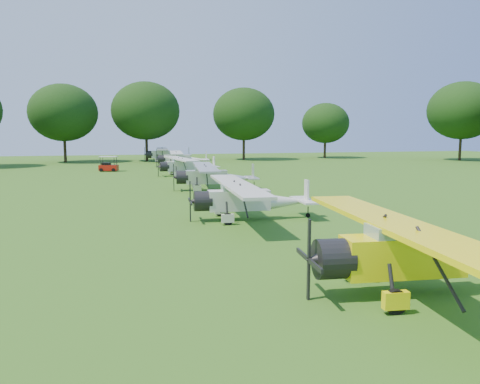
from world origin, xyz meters
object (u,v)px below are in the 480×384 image
(aircraft_4, at_px, (213,175))
(aircraft_3, at_px, (248,197))
(aircraft_2, at_px, (420,248))
(aircraft_7, at_px, (166,153))
(golf_cart, at_px, (108,166))
(aircraft_5, at_px, (186,164))
(aircraft_6, at_px, (181,158))

(aircraft_4, bearing_deg, aircraft_3, -86.59)
(aircraft_2, bearing_deg, aircraft_7, 96.44)
(aircraft_4, xyz_separation_m, golf_cart, (-8.48, 21.47, -0.66))
(aircraft_2, distance_m, aircraft_7, 64.24)
(aircraft_4, bearing_deg, aircraft_5, 97.67)
(aircraft_6, height_order, golf_cart, aircraft_6)
(aircraft_5, height_order, aircraft_6, aircraft_6)
(aircraft_2, height_order, aircraft_6, aircraft_2)
(aircraft_4, height_order, aircraft_5, aircraft_4)
(aircraft_3, distance_m, aircraft_6, 39.04)
(aircraft_3, relative_size, aircraft_6, 0.96)
(aircraft_7, relative_size, golf_cart, 5.03)
(aircraft_2, relative_size, aircraft_6, 1.02)
(aircraft_5, relative_size, golf_cart, 4.46)
(aircraft_2, relative_size, aircraft_4, 1.06)
(aircraft_4, height_order, golf_cart, aircraft_4)
(aircraft_6, bearing_deg, golf_cart, -149.40)
(golf_cart, bearing_deg, aircraft_3, -62.25)
(golf_cart, bearing_deg, aircraft_5, -28.91)
(aircraft_4, xyz_separation_m, aircraft_7, (0.31, 38.59, 0.11))
(aircraft_5, bearing_deg, aircraft_4, -94.91)
(aircraft_5, bearing_deg, golf_cart, 130.05)
(aircraft_3, distance_m, aircraft_4, 13.20)
(aircraft_7, xyz_separation_m, golf_cart, (-8.79, -17.12, -0.77))
(aircraft_2, xyz_separation_m, aircraft_3, (-1.61, 12.47, -0.09))
(aircraft_2, bearing_deg, aircraft_4, 97.85)
(aircraft_3, bearing_deg, aircraft_7, 92.86)
(aircraft_4, height_order, aircraft_7, aircraft_7)
(aircraft_6, xyz_separation_m, golf_cart, (-9.39, -4.36, -0.70))
(aircraft_5, height_order, golf_cart, aircraft_5)
(aircraft_3, xyz_separation_m, golf_cart, (-7.72, 34.65, -0.64))
(aircraft_2, height_order, aircraft_5, aircraft_2)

